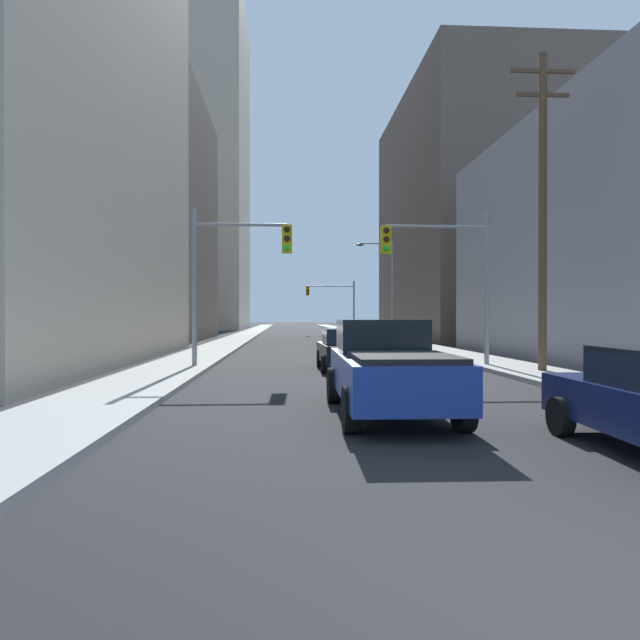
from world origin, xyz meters
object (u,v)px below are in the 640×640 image
Objects in this scene: sedan_black at (345,349)px; traffic_signal_near_right at (441,262)px; sedan_beige at (380,338)px; traffic_signal_far_right at (333,298)px; traffic_signal_near_left at (237,261)px; pickup_truck_blue at (388,368)px.

traffic_signal_near_right is at bearing 7.61° from sedan_black.
traffic_signal_far_right is at bearing 90.12° from sedan_beige.
sedan_beige is at bearing 92.87° from traffic_signal_near_right.
traffic_signal_far_right is (3.09, 43.04, 3.35)m from sedan_black.
traffic_signal_near_left and traffic_signal_near_right have the same top height.
pickup_truck_blue is 0.91× the size of traffic_signal_far_right.
traffic_signal_near_right reaches higher than sedan_beige.
sedan_black is 0.71× the size of traffic_signal_far_right.
pickup_truck_blue is 21.04m from sedan_beige.
traffic_signal_near_right is at bearing -89.18° from traffic_signal_far_right.
traffic_signal_near_right and traffic_signal_far_right have the same top height.
traffic_signal_near_left is at bearing 110.94° from pickup_truck_blue.
sedan_black is at bearing -7.03° from traffic_signal_near_left.
sedan_black is (0.15, 9.59, -0.16)m from pickup_truck_blue.
traffic_signal_far_right is (-0.61, 42.54, 0.06)m from traffic_signal_near_right.
traffic_signal_near_right reaches higher than sedan_black.
pickup_truck_blue is at bearing -69.06° from traffic_signal_near_left.
pickup_truck_blue is at bearing -110.89° from traffic_signal_near_right.
traffic_signal_far_right is at bearing 86.47° from pickup_truck_blue.
sedan_black is 43.28m from traffic_signal_far_right.
sedan_beige is at bearing 56.16° from traffic_signal_near_left.
pickup_truck_blue is 11.23m from traffic_signal_near_left.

